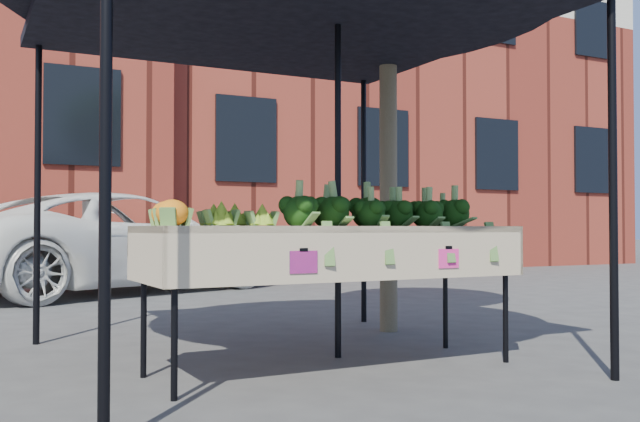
{
  "coord_description": "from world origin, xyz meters",
  "views": [
    {
      "loc": [
        -2.21,
        -3.93,
        0.89
      ],
      "look_at": [
        -0.12,
        0.22,
        1.0
      ],
      "focal_mm": 39.85,
      "sensor_mm": 36.0,
      "label": 1
    }
  ],
  "objects": [
    {
      "name": "building_right",
      "position": [
        7.0,
        12.5,
        4.25
      ],
      "size": [
        12.0,
        8.0,
        8.5
      ],
      "primitive_type": "cube",
      "color": "maroon",
      "rests_on": "ground"
    },
    {
      "name": "broccoli_heap",
      "position": [
        0.21,
        0.05,
        1.03
      ],
      "size": [
        1.46,
        0.56,
        0.25
      ],
      "primitive_type": "ellipsoid",
      "color": "black",
      "rests_on": "table"
    },
    {
      "name": "vehicle",
      "position": [
        -0.23,
        6.28,
        2.47
      ],
      "size": [
        2.11,
        2.62,
        4.94
      ],
      "primitive_type": "imported",
      "rotation": [
        0.0,
        0.0,
        1.94
      ],
      "color": "white",
      "rests_on": "ground"
    },
    {
      "name": "canopy",
      "position": [
        -0.25,
        0.46,
        1.37
      ],
      "size": [
        3.16,
        3.16,
        2.74
      ],
      "primitive_type": null,
      "color": "black",
      "rests_on": "ground"
    },
    {
      "name": "ground",
      "position": [
        0.0,
        0.0,
        0.0
      ],
      "size": [
        90.0,
        90.0,
        0.0
      ],
      "primitive_type": "plane",
      "color": "#37373A"
    },
    {
      "name": "street_tree",
      "position": [
        1.08,
        1.28,
        2.2
      ],
      "size": [
        2.23,
        2.23,
        4.4
      ],
      "primitive_type": null,
      "color": "#1E4C14",
      "rests_on": "ground"
    },
    {
      "name": "cauliflower_pair",
      "position": [
        -1.15,
        0.09,
        0.99
      ],
      "size": [
        0.22,
        0.42,
        0.18
      ],
      "primitive_type": "ellipsoid",
      "color": "orange",
      "rests_on": "table"
    },
    {
      "name": "table",
      "position": [
        -0.12,
        0.02,
        0.45
      ],
      "size": [
        2.41,
        0.84,
        0.9
      ],
      "color": "#BAAA91",
      "rests_on": "ground"
    },
    {
      "name": "romanesco_cluster",
      "position": [
        -0.78,
        0.06,
        1.0
      ],
      "size": [
        0.42,
        0.56,
        0.19
      ],
      "primitive_type": "ellipsoid",
      "color": "#91B92B",
      "rests_on": "table"
    }
  ]
}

